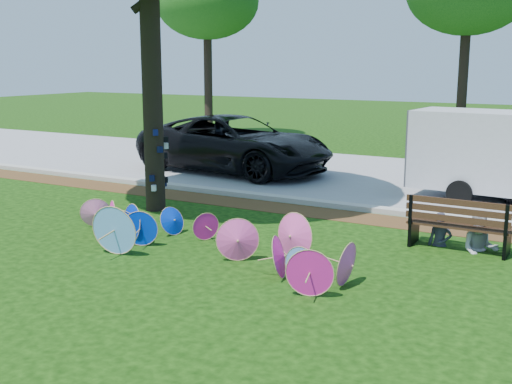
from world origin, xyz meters
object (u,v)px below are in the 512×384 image
at_px(park_bench, 460,223).
at_px(parasol_pile, 197,236).
at_px(cargo_trailer, 472,149).
at_px(person_left, 441,214).
at_px(person_right, 482,214).
at_px(black_van, 235,144).

bearing_deg(park_bench, parasol_pile, -144.97).
bearing_deg(cargo_trailer, person_left, -81.03).
relative_size(cargo_trailer, person_right, 1.97).
relative_size(black_van, person_right, 4.55).
relative_size(parasol_pile, person_left, 5.17).
bearing_deg(parasol_pile, black_van, 116.92).
xyz_separation_m(black_van, person_left, (7.40, -5.00, -0.26)).
height_order(park_bench, person_right, person_right).
distance_m(park_bench, person_right, 0.40).
height_order(cargo_trailer, park_bench, cargo_trailer).
bearing_deg(person_left, parasol_pile, -145.59).
bearing_deg(black_van, cargo_trailer, -89.19).
bearing_deg(parasol_pile, person_left, 37.56).
bearing_deg(cargo_trailer, park_bench, -76.64).
distance_m(parasol_pile, park_bench, 4.67).
xyz_separation_m(park_bench, person_left, (-0.35, 0.05, 0.12)).
xyz_separation_m(cargo_trailer, person_right, (1.06, -4.40, -0.56)).
xyz_separation_m(black_van, cargo_trailer, (7.05, -0.60, 0.38)).
bearing_deg(cargo_trailer, person_right, -72.16).
height_order(parasol_pile, park_bench, park_bench).
bearing_deg(cargo_trailer, black_van, 179.42).
bearing_deg(person_left, park_bench, -11.28).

